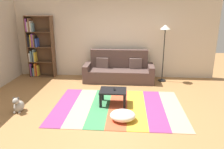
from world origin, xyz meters
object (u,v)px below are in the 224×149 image
at_px(dog, 18,105).
at_px(pouf, 123,115).
at_px(standing_lamp, 165,35).
at_px(bookshelf, 38,47).
at_px(coffee_table, 113,93).
at_px(tv_remote, 114,89).
at_px(couch, 119,71).

bearing_deg(dog, pouf, -5.63).
bearing_deg(standing_lamp, bookshelf, 177.01).
xyz_separation_m(bookshelf, pouf, (3.02, -3.01, -0.91)).
bearing_deg(bookshelf, coffee_table, -38.49).
relative_size(dog, tv_remote, 2.65).
xyz_separation_m(coffee_table, standing_lamp, (1.48, 1.97, 1.21)).
xyz_separation_m(standing_lamp, tv_remote, (-1.45, -1.93, -1.13)).
bearing_deg(tv_remote, couch, 77.64).
relative_size(couch, bookshelf, 1.09).
distance_m(couch, dog, 3.33).
height_order(couch, dog, couch).
distance_m(bookshelf, standing_lamp, 4.27).
bearing_deg(dog, bookshelf, 101.97).
height_order(coffee_table, tv_remote, tv_remote).
xyz_separation_m(coffee_table, tv_remote, (0.03, 0.04, 0.08)).
distance_m(couch, bookshelf, 2.90).
xyz_separation_m(couch, standing_lamp, (1.43, 0.06, 1.19)).
bearing_deg(pouf, coffee_table, 107.97).
height_order(bookshelf, tv_remote, bookshelf).
bearing_deg(pouf, dog, 174.37).
height_order(pouf, standing_lamp, standing_lamp).
xyz_separation_m(couch, coffee_table, (-0.05, -1.90, -0.02)).
bearing_deg(standing_lamp, pouf, -113.56).
distance_m(standing_lamp, tv_remote, 2.66).
xyz_separation_m(dog, standing_lamp, (3.65, 2.55, 1.36)).
bearing_deg(standing_lamp, coffee_table, -127.02).
relative_size(dog, standing_lamp, 0.22).
distance_m(pouf, tv_remote, 0.93).
height_order(couch, pouf, couch).
relative_size(couch, pouf, 4.13).
bearing_deg(bookshelf, pouf, -44.92).
relative_size(couch, dog, 5.69).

